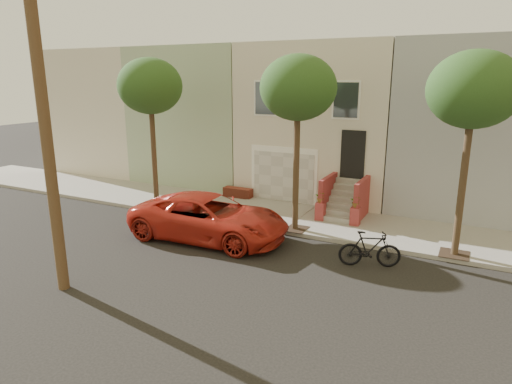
% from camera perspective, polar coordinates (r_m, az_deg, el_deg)
% --- Properties ---
extents(ground, '(90.00, 90.00, 0.00)m').
position_cam_1_polar(ground, '(13.99, -4.97, -9.37)').
color(ground, black).
rests_on(ground, ground).
extents(sidewalk, '(40.00, 3.70, 0.15)m').
position_cam_1_polar(sidewalk, '(18.43, 3.79, -3.13)').
color(sidewalk, gray).
rests_on(sidewalk, ground).
extents(house_row, '(33.10, 11.70, 7.00)m').
position_cam_1_polar(house_row, '(23.14, 9.70, 9.34)').
color(house_row, beige).
rests_on(house_row, sidewalk).
extents(tree_left, '(2.70, 2.57, 6.30)m').
position_cam_1_polar(tree_left, '(19.21, -13.43, 12.96)').
color(tree_left, '#2D2116').
rests_on(tree_left, sidewalk).
extents(tree_mid, '(2.70, 2.57, 6.30)m').
position_cam_1_polar(tree_mid, '(15.85, 5.41, 13.02)').
color(tree_mid, '#2D2116').
rests_on(tree_mid, sidewalk).
extents(tree_right, '(2.70, 2.57, 6.30)m').
position_cam_1_polar(tree_right, '(14.75, 26.14, 11.54)').
color(tree_right, '#2D2116').
rests_on(tree_right, sidewalk).
extents(pickup_truck, '(5.85, 2.92, 1.59)m').
position_cam_1_polar(pickup_truck, '(15.97, -6.02, -3.26)').
color(pickup_truck, '#B32519').
rests_on(pickup_truck, ground).
extents(motorcycle, '(1.95, 1.15, 1.13)m').
position_cam_1_polar(motorcycle, '(14.11, 14.37, -7.10)').
color(motorcycle, black).
rests_on(motorcycle, ground).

